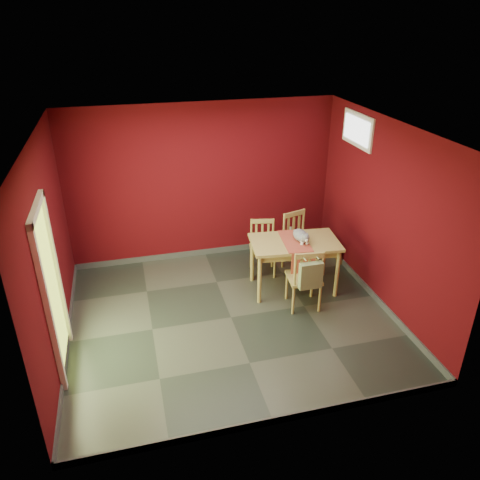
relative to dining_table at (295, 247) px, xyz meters
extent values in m
plane|color=#2D342D|center=(-1.13, -0.53, -0.73)|extent=(4.50, 4.50, 0.00)
plane|color=#4B070D|center=(-1.13, 1.47, 0.62)|extent=(4.50, 0.00, 4.50)
plane|color=#4B070D|center=(-1.13, -2.53, 0.62)|extent=(4.50, 0.00, 4.50)
plane|color=#4B070D|center=(-3.38, -0.53, 0.62)|extent=(0.00, 4.00, 4.00)
plane|color=#4B070D|center=(1.12, -0.53, 0.62)|extent=(0.00, 4.00, 4.00)
plane|color=white|center=(-1.13, -0.53, 1.97)|extent=(4.50, 4.50, 0.00)
cube|color=#3F4244|center=(-1.13, 1.46, -0.68)|extent=(4.50, 0.02, 0.10)
cube|color=#3F4244|center=(-1.13, -2.52, -0.68)|extent=(4.50, 0.02, 0.10)
cube|color=#3F4244|center=(-3.37, -0.53, -0.68)|extent=(0.03, 4.00, 0.10)
cube|color=#3F4244|center=(1.10, -0.53, -0.68)|extent=(0.03, 4.00, 0.10)
cube|color=#B7D838|center=(-3.37, -0.93, 0.30)|extent=(0.02, 0.85, 2.05)
cube|color=white|center=(-3.35, -1.40, 0.34)|extent=(0.06, 0.08, 2.13)
cube|color=white|center=(-3.35, -0.47, 0.34)|extent=(0.06, 0.08, 2.13)
cube|color=white|center=(-3.35, -0.93, 1.36)|extent=(0.06, 1.01, 0.08)
cube|color=white|center=(1.10, 0.47, 1.62)|extent=(0.03, 0.90, 0.50)
cube|color=white|center=(1.08, 0.47, 1.62)|extent=(0.02, 0.76, 0.36)
cube|color=silver|center=(0.47, 1.46, -0.43)|extent=(0.08, 0.02, 0.12)
cube|color=#A8954E|center=(0.00, 0.00, 0.08)|extent=(1.40, 0.91, 0.04)
cube|color=#A8954E|center=(0.00, 0.00, 0.00)|extent=(1.26, 0.76, 0.11)
cylinder|color=#A8954E|center=(-0.63, -0.26, -0.33)|extent=(0.06, 0.06, 0.79)
cylinder|color=#A8954E|center=(-0.56, 0.38, -0.33)|extent=(0.06, 0.06, 0.79)
cylinder|color=#A8954E|center=(0.56, -0.38, -0.33)|extent=(0.06, 0.06, 0.79)
cylinder|color=#A8954E|center=(0.63, 0.26, -0.33)|extent=(0.06, 0.06, 0.79)
cube|color=#A54330|center=(0.00, 0.00, 0.11)|extent=(0.46, 0.81, 0.01)
cube|color=#A54330|center=(0.00, -0.39, -0.09)|extent=(0.37, 0.05, 0.39)
cube|color=#A8954E|center=(-0.32, 0.58, -0.29)|extent=(0.50, 0.50, 0.04)
cylinder|color=#A8954E|center=(-0.54, 0.44, -0.52)|extent=(0.04, 0.04, 0.41)
cylinder|color=#A8954E|center=(-0.46, 0.80, -0.52)|extent=(0.04, 0.04, 0.41)
cylinder|color=#A8954E|center=(-0.18, 0.37, -0.52)|extent=(0.04, 0.04, 0.41)
cylinder|color=#A8954E|center=(-0.11, 0.72, -0.52)|extent=(0.04, 0.04, 0.41)
cylinder|color=#A8954E|center=(-0.46, 0.80, -0.05)|extent=(0.04, 0.04, 0.45)
cylinder|color=#A8954E|center=(-0.11, 0.72, -0.05)|extent=(0.04, 0.04, 0.45)
cube|color=#A8954E|center=(-0.28, 0.76, 0.14)|extent=(0.38, 0.11, 0.07)
cube|color=#A8954E|center=(-0.38, 0.78, -0.09)|extent=(0.04, 0.03, 0.35)
cube|color=#A8954E|center=(-0.28, 0.76, -0.09)|extent=(0.04, 0.03, 0.35)
cube|color=#A8954E|center=(-0.19, 0.74, -0.09)|extent=(0.04, 0.03, 0.35)
cube|color=#A8954E|center=(0.31, 0.54, -0.25)|extent=(0.58, 0.58, 0.04)
cylinder|color=#A8954E|center=(0.17, 0.29, -0.50)|extent=(0.04, 0.04, 0.45)
cylinder|color=#A8954E|center=(0.06, 0.67, -0.50)|extent=(0.04, 0.04, 0.45)
cylinder|color=#A8954E|center=(0.56, 0.40, -0.50)|extent=(0.04, 0.04, 0.45)
cylinder|color=#A8954E|center=(0.45, 0.78, -0.50)|extent=(0.04, 0.04, 0.45)
cylinder|color=#A8954E|center=(0.06, 0.67, 0.02)|extent=(0.04, 0.04, 0.50)
cylinder|color=#A8954E|center=(0.45, 0.78, 0.02)|extent=(0.04, 0.04, 0.50)
cube|color=#A8954E|center=(0.25, 0.73, 0.23)|extent=(0.42, 0.15, 0.08)
cube|color=#A8954E|center=(0.15, 0.70, -0.02)|extent=(0.04, 0.03, 0.39)
cube|color=#A8954E|center=(0.25, 0.73, -0.02)|extent=(0.04, 0.03, 0.39)
cube|color=#A8954E|center=(0.36, 0.76, -0.02)|extent=(0.04, 0.03, 0.39)
cube|color=#A8954E|center=(-0.02, -0.49, -0.25)|extent=(0.51, 0.51, 0.04)
cylinder|color=#A8954E|center=(0.19, -0.31, -0.50)|extent=(0.04, 0.04, 0.45)
cylinder|color=#A8954E|center=(0.15, -0.71, -0.50)|extent=(0.04, 0.04, 0.45)
cylinder|color=#A8954E|center=(-0.20, -0.27, -0.50)|extent=(0.04, 0.04, 0.45)
cylinder|color=#A8954E|center=(-0.24, -0.66, -0.50)|extent=(0.04, 0.04, 0.45)
cylinder|color=#A8954E|center=(0.15, -0.71, 0.01)|extent=(0.04, 0.04, 0.49)
cylinder|color=#A8954E|center=(-0.24, -0.66, 0.01)|extent=(0.04, 0.04, 0.49)
cube|color=#A8954E|center=(-0.04, -0.69, 0.22)|extent=(0.42, 0.08, 0.08)
cube|color=#A8954E|center=(0.07, -0.70, -0.03)|extent=(0.04, 0.03, 0.38)
cube|color=#A8954E|center=(-0.04, -0.69, -0.03)|extent=(0.04, 0.03, 0.38)
cube|color=#A8954E|center=(-0.15, -0.67, -0.03)|extent=(0.04, 0.03, 0.38)
cube|color=#758A58|center=(-0.04, -0.77, -0.05)|extent=(0.33, 0.10, 0.39)
cylinder|color=#758A58|center=(-0.14, -0.71, 0.20)|extent=(0.02, 0.17, 0.02)
cylinder|color=#758A58|center=(0.05, -0.71, 0.20)|extent=(0.02, 0.17, 0.02)
cube|color=brown|center=(1.06, 0.68, -0.53)|extent=(0.15, 0.40, 0.39)
cube|color=black|center=(1.05, 0.68, -0.53)|extent=(0.10, 0.28, 0.27)
camera|label=1|loc=(-2.39, -5.92, 3.28)|focal=35.00mm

